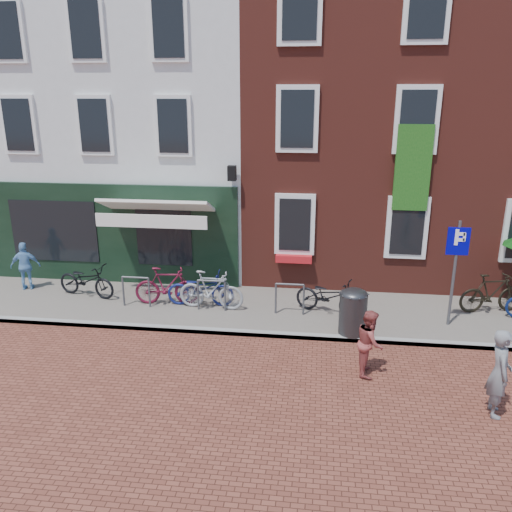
# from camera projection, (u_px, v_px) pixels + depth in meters

# --- Properties ---
(ground) EXTENTS (80.00, 80.00, 0.00)m
(ground) POSITION_uv_depth(u_px,v_px,m) (265.00, 338.00, 12.04)
(ground) COLOR brown
(sidewalk) EXTENTS (24.00, 3.00, 0.10)m
(sidewalk) POSITION_uv_depth(u_px,v_px,m) (309.00, 312.00, 13.33)
(sidewalk) COLOR slate
(sidewalk) RESTS_ON ground
(building_stucco) EXTENTS (8.00, 8.00, 9.00)m
(building_stucco) POSITION_uv_depth(u_px,v_px,m) (144.00, 121.00, 17.90)
(building_stucco) COLOR silver
(building_stucco) RESTS_ON ground
(building_brick_mid) EXTENTS (6.00, 8.00, 10.00)m
(building_brick_mid) POSITION_uv_depth(u_px,v_px,m) (349.00, 107.00, 16.91)
(building_brick_mid) COLOR maroon
(building_brick_mid) RESTS_ON ground
(litter_bin) EXTENTS (0.64, 0.64, 1.17)m
(litter_bin) POSITION_uv_depth(u_px,v_px,m) (353.00, 309.00, 11.87)
(litter_bin) COLOR #313133
(litter_bin) RESTS_ON sidewalk
(parking_sign) EXTENTS (0.50, 0.07, 2.58)m
(parking_sign) POSITION_uv_depth(u_px,v_px,m) (456.00, 258.00, 11.98)
(parking_sign) COLOR #4C4C4F
(parking_sign) RESTS_ON sidewalk
(woman) EXTENTS (0.44, 0.62, 1.62)m
(woman) POSITION_uv_depth(u_px,v_px,m) (499.00, 373.00, 8.97)
(woman) COLOR slate
(woman) RESTS_ON ground
(boy) EXTENTS (0.54, 0.68, 1.37)m
(boy) POSITION_uv_depth(u_px,v_px,m) (370.00, 342.00, 10.34)
(boy) COLOR #9B413C
(boy) RESTS_ON ground
(cafe_person) EXTENTS (0.87, 0.54, 1.37)m
(cafe_person) POSITION_uv_depth(u_px,v_px,m) (26.00, 266.00, 14.55)
(cafe_person) COLOR #6B9FCF
(cafe_person) RESTS_ON sidewalk
(bicycle_0) EXTENTS (1.85, 1.00, 0.92)m
(bicycle_0) POSITION_uv_depth(u_px,v_px,m) (86.00, 280.00, 14.10)
(bicycle_0) COLOR black
(bicycle_0) RESTS_ON sidewalk
(bicycle_1) EXTENTS (1.74, 0.66, 1.02)m
(bicycle_1) POSITION_uv_depth(u_px,v_px,m) (167.00, 286.00, 13.56)
(bicycle_1) COLOR maroon
(bicycle_1) RESTS_ON sidewalk
(bicycle_2) EXTENTS (1.78, 0.69, 0.92)m
(bicycle_2) POSITION_uv_depth(u_px,v_px,m) (201.00, 289.00, 13.49)
(bicycle_2) COLOR navy
(bicycle_2) RESTS_ON sidewalk
(bicycle_3) EXTENTS (1.73, 0.59, 1.02)m
(bicycle_3) POSITION_uv_depth(u_px,v_px,m) (211.00, 290.00, 13.27)
(bicycle_3) COLOR #939495
(bicycle_3) RESTS_ON sidewalk
(bicycle_4) EXTENTS (1.86, 1.22, 0.92)m
(bicycle_4) POSITION_uv_depth(u_px,v_px,m) (329.00, 296.00, 12.99)
(bicycle_4) COLOR black
(bicycle_4) RESTS_ON sidewalk
(bicycle_5) EXTENTS (1.77, 0.86, 1.02)m
(bicycle_5) POSITION_uv_depth(u_px,v_px,m) (492.00, 293.00, 13.06)
(bicycle_5) COLOR black
(bicycle_5) RESTS_ON sidewalk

